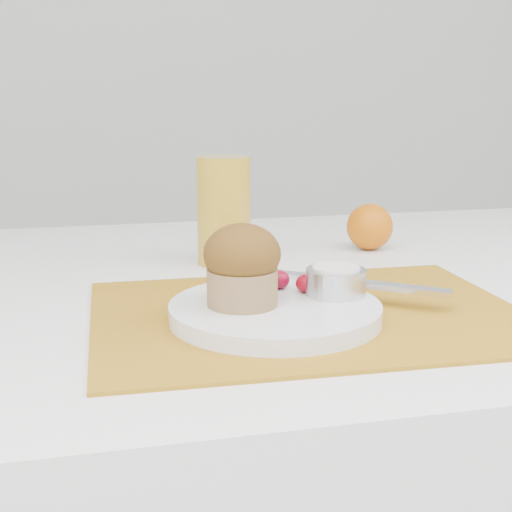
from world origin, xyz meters
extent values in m
cube|color=#A46E16|center=(-0.03, -0.11, 0.75)|extent=(0.44, 0.33, 0.00)
cylinder|color=white|center=(-0.07, -0.13, 0.76)|extent=(0.24, 0.24, 0.02)
cylinder|color=#BCBCC1|center=(0.00, -0.11, 0.78)|extent=(0.08, 0.08, 0.03)
cylinder|color=silver|center=(0.00, -0.11, 0.80)|extent=(0.05, 0.05, 0.01)
ellipsoid|color=#5B0214|center=(-0.05, -0.08, 0.78)|extent=(0.02, 0.02, 0.02)
ellipsoid|color=#61020C|center=(-0.03, -0.10, 0.78)|extent=(0.02, 0.02, 0.02)
cube|color=silver|center=(0.03, -0.08, 0.77)|extent=(0.18, 0.15, 0.01)
sphere|color=#D16307|center=(0.15, 0.17, 0.78)|extent=(0.07, 0.07, 0.07)
cylinder|color=gold|center=(-0.07, 0.13, 0.82)|extent=(0.08, 0.08, 0.14)
cylinder|color=olive|center=(-0.10, -0.12, 0.79)|extent=(0.07, 0.07, 0.04)
ellipsoid|color=#39210A|center=(-0.10, -0.12, 0.82)|extent=(0.07, 0.07, 0.06)
camera|label=1|loc=(-0.24, -0.77, 0.97)|focal=50.00mm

